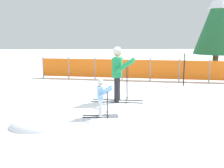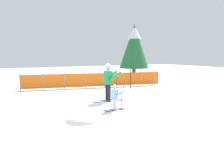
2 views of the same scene
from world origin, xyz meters
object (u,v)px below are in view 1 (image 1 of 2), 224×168
safety_fence (136,69)px  conifer_far (218,19)px  trail_marker (184,66)px  skier_adult (118,69)px  skier_child (101,95)px

safety_fence → conifer_far: (4.97, 2.91, 2.45)m
safety_fence → trail_marker: 2.43m
skier_adult → skier_child: skier_adult is taller
skier_adult → safety_fence: 4.41m
skier_adult → skier_child: (-0.54, -1.68, -0.47)m
skier_child → skier_adult: bearing=71.3°
trail_marker → skier_child: bearing=-128.4°
skier_adult → conifer_far: (6.05, 7.15, 1.91)m
skier_adult → conifer_far: size_ratio=0.37×
conifer_far → safety_fence: bearing=-149.7°
safety_fence → trail_marker: trail_marker is taller
skier_child → conifer_far: (6.59, 8.83, 2.38)m
skier_child → trail_marker: bearing=50.8°
safety_fence → conifer_far: conifer_far is taller
skier_child → safety_fence: size_ratio=0.11×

